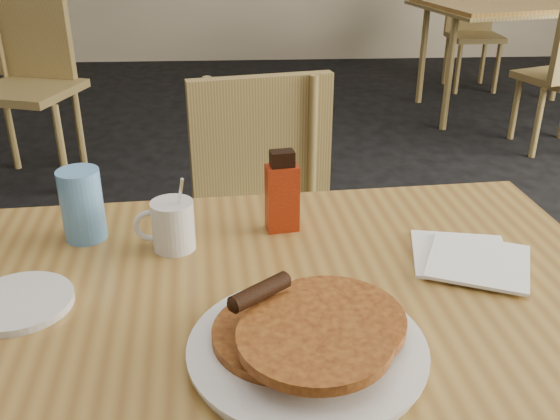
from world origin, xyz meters
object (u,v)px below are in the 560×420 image
(syrup_bottle, at_px, (282,194))
(blue_tumbler, at_px, (82,205))
(chair_main_far, at_px, (263,212))
(main_table, at_px, (277,318))
(pancake_plate, at_px, (308,340))
(neighbor_table, at_px, (518,8))
(coffee_mug, at_px, (172,224))
(chair_neighbor_far, at_px, (473,23))
(chair_wall_extra, at_px, (28,63))

(syrup_bottle, xyz_separation_m, blue_tumbler, (-0.36, -0.01, -0.01))
(chair_main_far, bearing_deg, main_table, -101.41)
(chair_main_far, height_order, pancake_plate, chair_main_far)
(neighbor_table, xyz_separation_m, coffee_mug, (-1.91, -3.13, 0.09))
(coffee_mug, distance_m, blue_tumbler, 0.17)
(neighbor_table, distance_m, pancake_plate, 3.83)
(chair_main_far, bearing_deg, chair_neighbor_far, 51.06)
(coffee_mug, bearing_deg, pancake_plate, -63.44)
(neighbor_table, xyz_separation_m, blue_tumbler, (-2.07, -3.08, 0.11))
(chair_main_far, xyz_separation_m, syrup_bottle, (0.02, -0.52, 0.29))
(chair_neighbor_far, bearing_deg, chair_main_far, -118.08)
(chair_wall_extra, height_order, blue_tumbler, chair_wall_extra)
(syrup_bottle, bearing_deg, chair_neighbor_far, 56.48)
(main_table, relative_size, chair_wall_extra, 1.24)
(pancake_plate, bearing_deg, chair_wall_extra, 114.73)
(syrup_bottle, bearing_deg, chair_main_far, 82.76)
(syrup_bottle, relative_size, blue_tumbler, 1.18)
(chair_neighbor_far, distance_m, pancake_plate, 4.53)
(blue_tumbler, bearing_deg, chair_neighbor_far, 61.80)
(blue_tumbler, bearing_deg, main_table, -31.49)
(chair_neighbor_far, bearing_deg, blue_tumbler, -118.77)
(chair_wall_extra, distance_m, pancake_plate, 2.77)
(neighbor_table, bearing_deg, coffee_mug, -121.35)
(chair_main_far, relative_size, blue_tumbler, 6.74)
(pancake_plate, relative_size, blue_tumbler, 2.45)
(pancake_plate, xyz_separation_m, coffee_mug, (-0.21, 0.31, 0.02))
(chair_wall_extra, relative_size, pancake_plate, 3.07)
(chair_neighbor_far, relative_size, pancake_plate, 2.56)
(pancake_plate, bearing_deg, main_table, 103.05)
(chair_neighbor_far, relative_size, syrup_bottle, 5.30)
(chair_main_far, relative_size, chair_neighbor_far, 1.08)
(syrup_bottle, bearing_deg, chair_wall_extra, 108.51)
(chair_neighbor_far, relative_size, blue_tumbler, 6.26)
(chair_main_far, distance_m, chair_wall_extra, 1.97)
(pancake_plate, height_order, blue_tumbler, blue_tumbler)
(chair_wall_extra, bearing_deg, chair_main_far, -37.80)
(chair_wall_extra, relative_size, syrup_bottle, 6.36)
(main_table, relative_size, neighbor_table, 0.90)
(main_table, xyz_separation_m, neighbor_table, (1.73, 3.29, 0.00))
(neighbor_table, distance_m, chair_neighbor_far, 0.79)
(pancake_plate, height_order, syrup_bottle, syrup_bottle)
(neighbor_table, bearing_deg, chair_neighbor_far, 90.77)
(chair_neighbor_far, height_order, pancake_plate, pancake_plate)
(coffee_mug, height_order, syrup_bottle, syrup_bottle)
(chair_neighbor_far, distance_m, coffee_mug, 4.34)
(chair_neighbor_far, bearing_deg, chair_wall_extra, -149.99)
(coffee_mug, relative_size, blue_tumbler, 1.06)
(blue_tumbler, bearing_deg, syrup_bottle, 2.18)
(syrup_bottle, bearing_deg, main_table, -105.04)
(chair_main_far, bearing_deg, blue_tumbler, -133.68)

